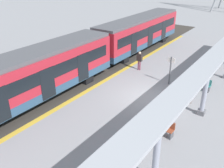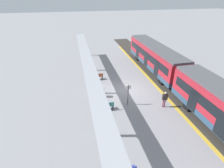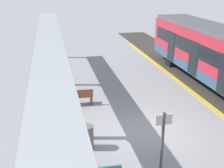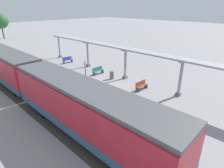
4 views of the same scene
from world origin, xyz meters
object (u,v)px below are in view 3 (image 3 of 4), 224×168
Objects in this scene: canopy_pillar_second at (51,58)px; bench_far_end at (78,97)px; canopy_pillar_nearest at (49,37)px; trash_bin at (87,137)px; platform_info_sign at (163,137)px; train_near_carriage at (213,55)px; canopy_pillar_third at (53,99)px.

canopy_pillar_second is 3.78m from bench_far_end.
canopy_pillar_nearest is 2.24× the size of bench_far_end.
trash_bin is at bearing 88.86° from bench_far_end.
train_near_carriage is at bearing -128.83° from platform_info_sign.
bench_far_end is 4.18m from trash_bin.
canopy_pillar_nearest is 13.26m from canopy_pillar_third.
canopy_pillar_nearest is 16.58m from platform_info_sign.
canopy_pillar_third is 3.65m from bench_far_end.
canopy_pillar_nearest is at bearing -90.00° from canopy_pillar_third.
trash_bin is (-1.17, 7.50, -1.25)m from canopy_pillar_second.
canopy_pillar_second is 6.51m from canopy_pillar_third.
canopy_pillar_third is 1.98m from trash_bin.
canopy_pillar_second is 7.70m from trash_bin.
canopy_pillar_nearest and canopy_pillar_second have the same top height.
canopy_pillar_nearest is 1.54× the size of platform_info_sign.
canopy_pillar_third is at bearing 90.00° from canopy_pillar_nearest.
canopy_pillar_nearest is at bearing -85.32° from trash_bin.
trash_bin is at bearing -41.38° from platform_info_sign.
bench_far_end is (-1.25, 3.33, -1.28)m from canopy_pillar_second.
train_near_carriage is 3.93× the size of canopy_pillar_second.
bench_far_end is 0.69× the size of platform_info_sign.
canopy_pillar_second reaches higher than bench_far_end.
train_near_carriage is at bearing -169.51° from bench_far_end.
canopy_pillar_third is 1.54× the size of platform_info_sign.
train_near_carriage is at bearing -145.79° from trash_bin.
canopy_pillar_nearest is (9.58, -8.54, -0.11)m from train_near_carriage.
trash_bin is at bearing 34.21° from train_near_carriage.
canopy_pillar_nearest is at bearing -41.70° from train_near_carriage.
canopy_pillar_nearest is 1.00× the size of canopy_pillar_second.
canopy_pillar_third is 4.52m from platform_info_sign.
train_near_carriage is at bearing 169.46° from canopy_pillar_second.
canopy_pillar_second is 1.54× the size of platform_info_sign.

